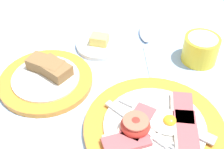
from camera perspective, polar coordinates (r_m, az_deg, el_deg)
ground_plane at (r=0.60m, az=1.70°, el=-6.34°), size 3.00×3.00×0.00m
breakfast_plate at (r=0.56m, az=7.67°, el=-9.47°), size 0.25×0.25×0.04m
bread_plate at (r=0.66m, az=-11.91°, el=-0.62°), size 0.19×0.19×0.04m
sugar_cup at (r=0.71m, az=15.92°, el=4.59°), size 0.08×0.08×0.06m
butter_dish at (r=0.74m, az=-2.29°, el=5.58°), size 0.11×0.11×0.03m
teaspoon_by_saucer at (r=0.76m, az=6.30°, el=6.18°), size 0.11×0.18×0.01m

